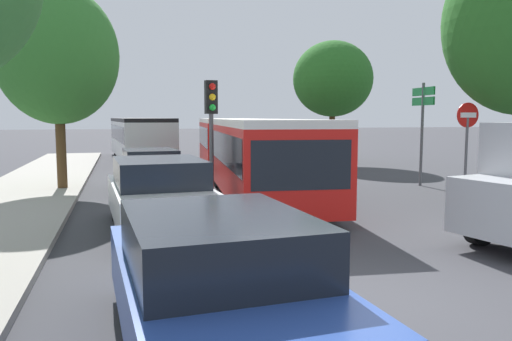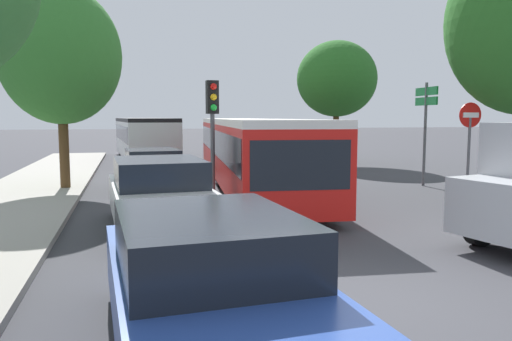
# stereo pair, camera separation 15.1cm
# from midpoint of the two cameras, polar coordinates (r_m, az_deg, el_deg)

# --- Properties ---
(ground_plane) EXTENTS (200.00, 200.00, 0.00)m
(ground_plane) POSITION_cam_midpoint_polar(r_m,az_deg,el_deg) (6.75, 10.37, -14.90)
(ground_plane) COLOR #3D3D42
(kerb_strip_left) EXTENTS (3.20, 32.80, 0.14)m
(kerb_strip_left) POSITION_cam_midpoint_polar(r_m,az_deg,el_deg) (17.52, -23.94, -2.09)
(kerb_strip_left) COLOR #9E998E
(kerb_strip_left) RESTS_ON ground
(articulated_bus) EXTENTS (3.89, 16.00, 2.35)m
(articulated_bus) POSITION_cam_midpoint_polar(r_m,az_deg,el_deg) (17.82, -0.71, 2.73)
(articulated_bus) COLOR red
(articulated_bus) RESTS_ON ground
(city_bus_rear) EXTENTS (3.20, 11.10, 2.36)m
(city_bus_rear) POSITION_cam_midpoint_polar(r_m,az_deg,el_deg) (28.55, -12.57, 3.86)
(city_bus_rear) COLOR silver
(city_bus_rear) RESTS_ON ground
(queued_car_blue) EXTENTS (2.08, 4.37, 1.48)m
(queued_car_blue) POSITION_cam_midpoint_polar(r_m,az_deg,el_deg) (5.13, -4.77, -12.79)
(queued_car_blue) COLOR #284799
(queued_car_blue) RESTS_ON ground
(queued_car_white) EXTENTS (2.17, 4.56, 1.55)m
(queued_car_white) POSITION_cam_midpoint_polar(r_m,az_deg,el_deg) (10.73, -10.64, -2.71)
(queued_car_white) COLOR white
(queued_car_white) RESTS_ON ground
(queued_car_silver) EXTENTS (1.97, 4.13, 1.40)m
(queued_car_silver) POSITION_cam_midpoint_polar(r_m,az_deg,el_deg) (16.30, -11.50, 0.00)
(queued_car_silver) COLOR #B7BABF
(queued_car_silver) RESTS_ON ground
(traffic_light) EXTENTS (0.34, 0.37, 3.40)m
(traffic_light) POSITION_cam_midpoint_polar(r_m,az_deg,el_deg) (13.71, -4.67, 6.46)
(traffic_light) COLOR #56595E
(traffic_light) RESTS_ON ground
(no_entry_sign) EXTENTS (0.70, 0.08, 2.82)m
(no_entry_sign) POSITION_cam_midpoint_polar(r_m,az_deg,el_deg) (15.30, 23.46, 3.61)
(no_entry_sign) COLOR #56595E
(no_entry_sign) RESTS_ON ground
(direction_sign_post) EXTENTS (0.14, 1.40, 3.60)m
(direction_sign_post) POSITION_cam_midpoint_polar(r_m,az_deg,el_deg) (18.42, 19.05, 6.23)
(direction_sign_post) COLOR #56595E
(direction_sign_post) RESTS_ON ground
(tree_left_mid) EXTENTS (3.80, 3.80, 6.54)m
(tree_left_mid) POSITION_cam_midpoint_polar(r_m,az_deg,el_deg) (17.32, -21.23, 12.13)
(tree_left_mid) COLOR #51381E
(tree_left_mid) RESTS_ON ground
(tree_right_mid) EXTENTS (4.09, 4.09, 6.30)m
(tree_right_mid) POSITION_cam_midpoint_polar(r_m,az_deg,el_deg) (26.31, 9.38, 10.27)
(tree_right_mid) COLOR #51381E
(tree_right_mid) RESTS_ON ground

